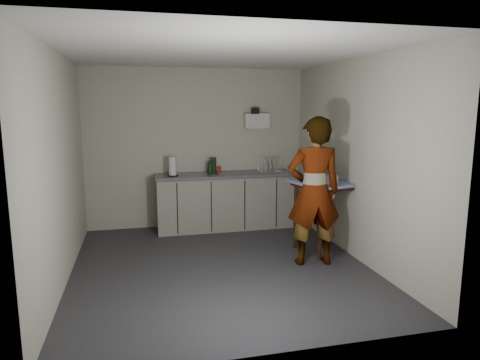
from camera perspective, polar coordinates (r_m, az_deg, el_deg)
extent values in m
plane|color=#29292E|center=(5.49, -2.62, -11.40)|extent=(4.00, 4.00, 0.00)
cube|color=beige|center=(7.12, -5.75, 4.23)|extent=(3.60, 0.02, 2.60)
cube|color=beige|center=(5.77, 15.02, 2.64)|extent=(0.02, 4.00, 2.60)
cube|color=beige|center=(5.15, -22.72, 1.38)|extent=(0.02, 4.00, 2.60)
cube|color=white|center=(5.16, -2.86, 16.58)|extent=(3.60, 4.00, 0.01)
cube|color=black|center=(7.14, -2.05, -6.02)|extent=(2.20, 0.52, 0.08)
cube|color=#A19B8F|center=(7.04, -2.07, -2.96)|extent=(2.20, 0.58, 0.86)
cube|color=#4D4F57|center=(6.95, -2.09, 0.69)|extent=(2.24, 0.62, 0.05)
cube|color=black|center=(6.65, -8.36, -3.83)|extent=(0.02, 0.01, 0.80)
cube|color=black|center=(6.71, -3.84, -3.61)|extent=(0.02, 0.01, 0.80)
cube|color=black|center=(6.82, 0.64, -3.37)|extent=(0.01, 0.01, 0.80)
cube|color=black|center=(6.97, 4.88, -3.13)|extent=(0.02, 0.01, 0.80)
cube|color=white|center=(7.22, 2.23, 7.93)|extent=(0.42, 0.16, 0.24)
cube|color=white|center=(7.28, 2.11, 6.84)|extent=(0.30, 0.06, 0.04)
cube|color=black|center=(7.12, 2.03, 9.19)|extent=(0.14, 0.02, 0.10)
cylinder|color=#3C1B0D|center=(5.64, 10.64, -6.15)|extent=(0.05, 0.05, 0.90)
cylinder|color=#3C1B0D|center=(5.99, 14.86, -5.37)|extent=(0.05, 0.05, 0.90)
cylinder|color=#3C1B0D|center=(6.07, 7.40, -4.92)|extent=(0.05, 0.05, 0.90)
cylinder|color=#3C1B0D|center=(6.40, 11.51, -4.27)|extent=(0.05, 0.05, 0.90)
cube|color=#3C1B0D|center=(5.92, 11.25, -0.72)|extent=(0.81, 0.81, 0.04)
cube|color=navy|center=(5.91, 11.26, -0.35)|extent=(0.92, 0.92, 0.03)
imported|color=#B2A593|center=(5.41, 9.83, -1.54)|extent=(0.73, 0.52, 1.87)
imported|color=black|center=(6.88, -4.00, 1.92)|extent=(0.14, 0.14, 0.27)
cylinder|color=red|center=(6.96, -2.81, 1.39)|extent=(0.06, 0.06, 0.12)
cylinder|color=black|center=(6.89, -3.49, 1.94)|extent=(0.08, 0.08, 0.27)
cylinder|color=black|center=(6.76, -8.94, 0.60)|extent=(0.17, 0.17, 0.02)
cylinder|color=white|center=(6.74, -8.98, 1.88)|extent=(0.12, 0.12, 0.29)
cube|color=white|center=(7.11, 3.99, 1.16)|extent=(0.36, 0.27, 0.02)
cylinder|color=white|center=(6.94, 3.02, 2.00)|extent=(0.01, 0.01, 0.23)
cylinder|color=white|center=(7.03, 5.54, 2.07)|extent=(0.01, 0.01, 0.23)
cylinder|color=white|center=(7.16, 2.49, 2.25)|extent=(0.01, 0.01, 0.23)
cylinder|color=white|center=(7.25, 4.94, 2.32)|extent=(0.01, 0.01, 0.23)
cylinder|color=white|center=(7.07, 3.31, 2.00)|extent=(0.04, 0.20, 0.20)
cylinder|color=white|center=(7.09, 3.86, 2.01)|extent=(0.04, 0.20, 0.20)
cylinder|color=white|center=(7.11, 4.41, 2.03)|extent=(0.04, 0.20, 0.20)
cube|color=white|center=(5.86, 11.20, -0.21)|extent=(0.29, 0.29, 0.01)
cube|color=white|center=(5.75, 11.87, 0.12)|extent=(0.27, 0.04, 0.10)
cube|color=white|center=(5.97, 10.59, 0.51)|extent=(0.27, 0.04, 0.10)
cube|color=white|center=(5.79, 10.12, 0.25)|extent=(0.04, 0.27, 0.10)
cube|color=white|center=(5.92, 12.28, 0.38)|extent=(0.04, 0.27, 0.10)
cube|color=white|center=(5.95, 10.60, 2.25)|extent=(0.27, 0.04, 0.27)
cylinder|color=silver|center=(5.86, 11.22, 0.32)|extent=(0.18, 0.18, 0.10)
sphere|color=#F0588D|center=(5.80, 11.02, 0.89)|extent=(0.06, 0.06, 0.06)
sphere|color=#508AD9|center=(5.84, 11.79, 0.93)|extent=(0.06, 0.06, 0.06)
sphere|color=#5EE578|center=(5.88, 11.02, 1.02)|extent=(0.06, 0.06, 0.06)
sphere|color=#F0588D|center=(5.86, 10.70, 1.00)|extent=(0.06, 0.06, 0.06)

